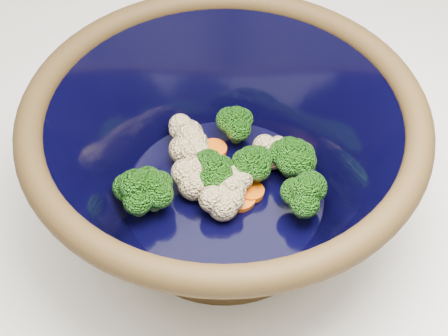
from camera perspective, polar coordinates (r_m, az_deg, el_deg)
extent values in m
cylinder|color=black|center=(0.62, 0.00, -3.82)|extent=(0.21, 0.21, 0.01)
torus|color=black|center=(0.52, 0.00, 5.05)|extent=(0.34, 0.34, 0.02)
cylinder|color=black|center=(0.60, 0.00, -2.35)|extent=(0.19, 0.19, 0.00)
cylinder|color=#608442|center=(0.61, 6.45, 0.04)|extent=(0.01, 0.01, 0.02)
ellipsoid|color=#206914|center=(0.59, 6.63, 1.42)|extent=(0.04, 0.04, 0.03)
cylinder|color=#608442|center=(0.58, 7.20, -3.56)|extent=(0.01, 0.01, 0.02)
ellipsoid|color=#206914|center=(0.56, 7.44, -2.06)|extent=(0.04, 0.04, 0.04)
cylinder|color=#608442|center=(0.61, 5.92, 0.08)|extent=(0.01, 0.01, 0.02)
ellipsoid|color=#206914|center=(0.59, 6.08, 1.48)|extent=(0.04, 0.04, 0.03)
cylinder|color=#608442|center=(0.59, -0.92, -1.31)|extent=(0.01, 0.01, 0.02)
ellipsoid|color=#206914|center=(0.58, -0.94, 0.08)|extent=(0.04, 0.04, 0.03)
cylinder|color=#608442|center=(0.64, 1.10, 3.13)|extent=(0.01, 0.01, 0.02)
ellipsoid|color=#206914|center=(0.62, 1.13, 4.49)|extent=(0.04, 0.04, 0.03)
cylinder|color=#608442|center=(0.58, -6.46, -2.98)|extent=(0.01, 0.01, 0.02)
ellipsoid|color=#206914|center=(0.56, -6.66, -1.53)|extent=(0.04, 0.04, 0.03)
cylinder|color=#608442|center=(0.60, 2.39, -0.64)|extent=(0.01, 0.01, 0.02)
ellipsoid|color=#206914|center=(0.58, 2.45, 0.74)|extent=(0.04, 0.04, 0.03)
cylinder|color=#608442|center=(0.58, -7.84, -3.31)|extent=(0.01, 0.01, 0.02)
ellipsoid|color=#206914|center=(0.56, -8.12, -1.70)|extent=(0.05, 0.05, 0.04)
sphere|color=beige|center=(0.61, -2.86, 1.68)|extent=(0.03, 0.03, 0.03)
sphere|color=beige|center=(0.61, 4.45, 1.16)|extent=(0.03, 0.03, 0.03)
sphere|color=beige|center=(0.61, -3.65, 1.69)|extent=(0.03, 0.03, 0.03)
sphere|color=beige|center=(0.57, -0.09, -3.47)|extent=(0.03, 0.03, 0.03)
sphere|color=beige|center=(0.59, -2.12, -0.61)|extent=(0.03, 0.03, 0.03)
sphere|color=beige|center=(0.58, 0.62, -1.74)|extent=(0.03, 0.03, 0.03)
sphere|color=beige|center=(0.58, -2.72, -1.45)|extent=(0.03, 0.03, 0.03)
sphere|color=beige|center=(0.58, 0.62, -1.24)|extent=(0.03, 0.03, 0.03)
sphere|color=beige|center=(0.63, -3.24, 3.11)|extent=(0.03, 0.03, 0.03)
cylinder|color=#DD6009|center=(0.59, 2.43, -2.13)|extent=(0.03, 0.03, 0.01)
cylinder|color=#DD6009|center=(0.63, -0.94, 1.71)|extent=(0.03, 0.03, 0.01)
cylinder|color=#DD6009|center=(0.59, 1.37, -2.61)|extent=(0.03, 0.03, 0.01)
cylinder|color=#DD6009|center=(0.62, -2.29, 0.64)|extent=(0.03, 0.03, 0.01)
cylinder|color=#DD6009|center=(0.59, -0.62, -2.19)|extent=(0.03, 0.03, 0.01)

